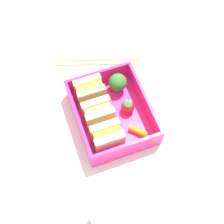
{
  "coord_description": "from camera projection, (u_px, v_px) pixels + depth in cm",
  "views": [
    {
      "loc": [
        -27.86,
        10.14,
        58.72
      ],
      "look_at": [
        0.0,
        0.0,
        2.7
      ],
      "focal_mm": 50.0,
      "sensor_mm": 36.0,
      "label": 1
    }
  ],
  "objects": [
    {
      "name": "drinking_glass",
      "position": [
        110.0,
        216.0,
        0.53
      ],
      "size": [
        6.8,
        6.8,
        7.42
      ],
      "primitive_type": "cylinder",
      "color": "silver",
      "rests_on": "ground_plane"
    },
    {
      "name": "sandwich_center",
      "position": [
        90.0,
        92.0,
        0.64
      ],
      "size": [
        4.16,
        5.81,
        5.37
      ],
      "color": "tan",
      "rests_on": "bento_tray"
    },
    {
      "name": "strawberry_far_left",
      "position": [
        127.0,
        106.0,
        0.64
      ],
      "size": [
        2.79,
        2.79,
        3.39
      ],
      "color": "red",
      "rests_on": "bento_tray"
    },
    {
      "name": "bento_tray",
      "position": [
        112.0,
        117.0,
        0.65
      ],
      "size": [
        17.87,
        14.71,
        1.2
      ],
      "primitive_type": "cube",
      "color": "#F22689",
      "rests_on": "ground_plane"
    },
    {
      "name": "broccoli_floret",
      "position": [
        118.0,
        83.0,
        0.66
      ],
      "size": [
        3.81,
        3.81,
        4.46
      ],
      "color": "#8EC26B",
      "rests_on": "bento_tray"
    },
    {
      "name": "chopstick_pair",
      "position": [
        98.0,
        61.0,
        0.72
      ],
      "size": [
        8.27,
        19.55,
        0.7
      ],
      "color": "tan",
      "rests_on": "ground_plane"
    },
    {
      "name": "sandwich_center_left",
      "position": [
        98.0,
        114.0,
        0.62
      ],
      "size": [
        4.16,
        5.81,
        5.37
      ],
      "color": "#DCBE7D",
      "rests_on": "bento_tray"
    },
    {
      "name": "carrot_stick_far_left",
      "position": [
        138.0,
        131.0,
        0.62
      ],
      "size": [
        3.72,
        3.53,
        1.32
      ],
      "primitive_type": "cylinder",
      "rotation": [
        1.57,
        0.0,
        5.44
      ],
      "color": "orange",
      "rests_on": "bento_tray"
    },
    {
      "name": "bento_rim",
      "position": [
        112.0,
        111.0,
        0.63
      ],
      "size": [
        17.87,
        14.71,
        4.11
      ],
      "color": "#F22689",
      "rests_on": "bento_tray"
    },
    {
      "name": "ground_plane",
      "position": [
        112.0,
        120.0,
        0.67
      ],
      "size": [
        120.0,
        120.0,
        2.0
      ],
      "primitive_type": "cube",
      "color": "white"
    },
    {
      "name": "sandwich_left",
      "position": [
        107.0,
        137.0,
        0.6
      ],
      "size": [
        4.16,
        5.81,
        5.37
      ],
      "color": "beige",
      "rests_on": "bento_tray"
    }
  ]
}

